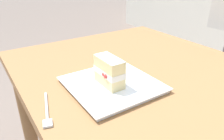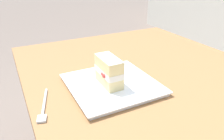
{
  "view_description": "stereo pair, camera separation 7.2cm",
  "coord_description": "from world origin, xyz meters",
  "px_view_note": "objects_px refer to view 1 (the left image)",
  "views": [
    {
      "loc": [
        -0.45,
        0.53,
        1.14
      ],
      "look_at": [
        0.09,
        0.18,
        0.83
      ],
      "focal_mm": 35.07,
      "sensor_mm": 36.0,
      "label": 1
    },
    {
      "loc": [
        -0.49,
        0.47,
        1.14
      ],
      "look_at": [
        0.09,
        0.18,
        0.83
      ],
      "focal_mm": 35.07,
      "sensor_mm": 36.0,
      "label": 2
    }
  ],
  "objects_px": {
    "patio_table": "(166,109)",
    "cake_slice": "(109,71)",
    "dessert_fork": "(47,111)",
    "dessert_plate": "(112,85)"
  },
  "relations": [
    {
      "from": "patio_table",
      "to": "cake_slice",
      "type": "bearing_deg",
      "value": 65.35
    },
    {
      "from": "cake_slice",
      "to": "dessert_fork",
      "type": "distance_m",
      "value": 0.23
    },
    {
      "from": "patio_table",
      "to": "dessert_plate",
      "type": "xyz_separation_m",
      "value": [
        0.09,
        0.18,
        0.12
      ]
    },
    {
      "from": "patio_table",
      "to": "dessert_plate",
      "type": "relative_size",
      "value": 4.72
    },
    {
      "from": "dessert_plate",
      "to": "dessert_fork",
      "type": "relative_size",
      "value": 1.7
    },
    {
      "from": "dessert_plate",
      "to": "dessert_fork",
      "type": "bearing_deg",
      "value": 94.61
    },
    {
      "from": "patio_table",
      "to": "dessert_fork",
      "type": "xyz_separation_m",
      "value": [
        0.07,
        0.41,
        0.11
      ]
    },
    {
      "from": "dessert_plate",
      "to": "dessert_fork",
      "type": "height_order",
      "value": "dessert_plate"
    },
    {
      "from": "patio_table",
      "to": "dessert_fork",
      "type": "bearing_deg",
      "value": 79.86
    },
    {
      "from": "dessert_plate",
      "to": "dessert_fork",
      "type": "xyz_separation_m",
      "value": [
        -0.02,
        0.23,
        -0.0
      ]
    }
  ]
}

